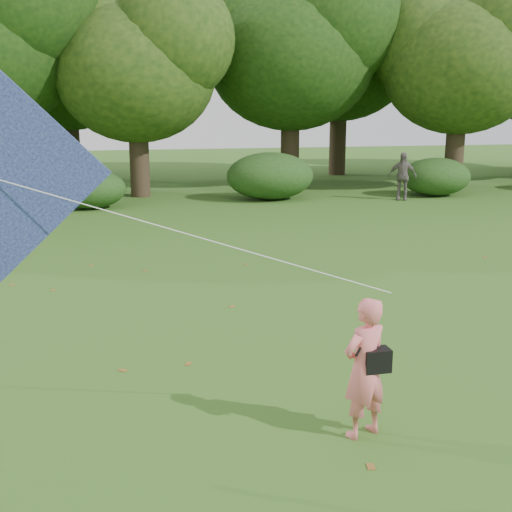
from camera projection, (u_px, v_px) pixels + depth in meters
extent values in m
plane|color=#265114|center=(392.00, 401.00, 8.11)|extent=(100.00, 100.00, 0.00)
imported|color=#ED6F73|center=(365.00, 368.00, 7.09)|extent=(0.69, 0.58, 1.62)
imported|color=slate|center=(402.00, 176.00, 25.37)|extent=(1.19, 0.93, 1.89)
cube|color=black|center=(376.00, 360.00, 7.07)|extent=(0.30, 0.20, 0.26)
cylinder|color=black|center=(367.00, 334.00, 6.96)|extent=(0.33, 0.14, 0.47)
cylinder|color=white|center=(194.00, 236.00, 6.64)|extent=(4.16, 0.74, 1.31)
cylinder|color=#3A2D1E|center=(139.00, 158.00, 26.27)|extent=(0.80, 0.80, 3.15)
ellipsoid|color=#1E3F11|center=(136.00, 74.00, 25.51)|extent=(6.40, 6.40, 5.44)
cylinder|color=#3A2D1E|center=(290.00, 146.00, 29.66)|extent=(0.86, 0.86, 3.67)
ellipsoid|color=#1E3F11|center=(291.00, 58.00, 28.77)|extent=(7.60, 7.60, 6.46)
cylinder|color=#3A2D1E|center=(455.00, 150.00, 28.87)|extent=(0.83, 0.83, 3.43)
ellipsoid|color=#1E3F11|center=(460.00, 68.00, 28.06)|extent=(6.80, 6.80, 5.78)
cylinder|color=#3A2D1E|center=(72.00, 145.00, 32.68)|extent=(0.84, 0.84, 3.50)
ellipsoid|color=#1E3F11|center=(67.00, 70.00, 31.84)|extent=(7.00, 7.00, 5.95)
cylinder|color=#3A2D1E|center=(338.00, 137.00, 34.78)|extent=(0.90, 0.90, 4.02)
ellipsoid|color=#1E3F11|center=(340.00, 57.00, 33.83)|extent=(7.80, 7.80, 6.63)
ellipsoid|color=#264919|center=(89.00, 189.00, 23.27)|extent=(2.66, 2.09, 1.42)
ellipsoid|color=#264919|center=(270.00, 176.00, 25.53)|extent=(3.50, 2.75, 1.88)
ellipsoid|color=#264919|center=(436.00, 177.00, 26.65)|extent=(2.94, 2.31, 1.58)
cube|color=brown|center=(145.00, 270.00, 14.56)|extent=(0.14, 0.14, 0.01)
cube|color=brown|center=(12.00, 285.00, 13.38)|extent=(0.14, 0.12, 0.01)
cube|color=brown|center=(122.00, 370.00, 9.03)|extent=(0.14, 0.13, 0.01)
cube|color=brown|center=(246.00, 264.00, 15.10)|extent=(0.09, 0.13, 0.01)
cube|color=brown|center=(91.00, 265.00, 15.02)|extent=(0.14, 0.14, 0.01)
cube|color=brown|center=(485.00, 257.00, 15.85)|extent=(0.09, 0.12, 0.01)
cube|color=brown|center=(371.00, 467.00, 6.62)|extent=(0.10, 0.13, 0.01)
cube|color=brown|center=(188.00, 364.00, 9.26)|extent=(0.12, 0.14, 0.01)
cube|color=brown|center=(53.00, 290.00, 12.98)|extent=(0.11, 0.14, 0.01)
cube|color=brown|center=(232.00, 306.00, 11.92)|extent=(0.14, 0.12, 0.01)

